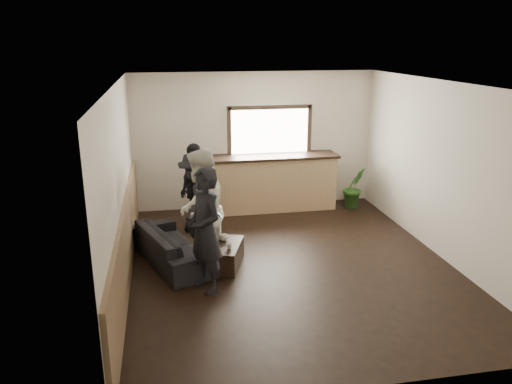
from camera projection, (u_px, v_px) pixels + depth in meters
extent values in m
cube|color=black|center=(289.00, 264.00, 7.90)|extent=(5.00, 6.00, 0.01)
cube|color=silver|center=(293.00, 84.00, 7.08)|extent=(5.00, 6.00, 0.01)
cube|color=beige|center=(255.00, 141.00, 10.31)|extent=(5.00, 0.01, 2.80)
cube|color=beige|center=(371.00, 263.00, 4.68)|extent=(5.00, 0.01, 2.80)
cube|color=beige|center=(120.00, 187.00, 7.05)|extent=(0.01, 6.00, 2.80)
cube|color=beige|center=(443.00, 171.00, 7.94)|extent=(0.01, 6.00, 2.80)
cube|color=#8B6C4E|center=(127.00, 243.00, 7.31)|extent=(0.06, 5.90, 1.10)
cube|color=tan|center=(272.00, 184.00, 10.31)|extent=(2.60, 0.60, 1.10)
cube|color=black|center=(272.00, 156.00, 10.15)|extent=(2.70, 0.68, 0.05)
cube|color=white|center=(269.00, 131.00, 10.27)|extent=(1.60, 0.06, 0.90)
cube|color=#3F3326|center=(270.00, 107.00, 10.10)|extent=(1.72, 0.08, 0.08)
cube|color=#3F3326|center=(229.00, 133.00, 10.09)|extent=(0.08, 0.08, 1.06)
cube|color=#3F3326|center=(309.00, 130.00, 10.39)|extent=(0.08, 0.08, 1.06)
imported|color=black|center=(172.00, 245.00, 7.91)|extent=(1.35, 2.03, 0.55)
cube|color=black|center=(225.00, 255.00, 7.78)|extent=(0.70, 0.93, 0.36)
imported|color=silver|center=(224.00, 238.00, 7.85)|extent=(0.14, 0.14, 0.10)
imported|color=silver|center=(229.00, 246.00, 7.55)|extent=(0.09, 0.09, 0.08)
imported|color=#2D6623|center=(354.00, 187.00, 10.46)|extent=(0.56, 0.49, 0.86)
imported|color=black|center=(205.00, 230.00, 6.86)|extent=(0.67, 0.77, 1.78)
cube|color=black|center=(219.00, 214.00, 6.93)|extent=(0.11, 0.10, 0.12)
cube|color=white|center=(219.00, 214.00, 6.93)|extent=(0.10, 0.09, 0.11)
imported|color=silver|center=(201.00, 210.00, 7.54)|extent=(0.93, 1.07, 1.87)
cube|color=black|center=(215.00, 207.00, 7.51)|extent=(0.11, 0.09, 0.12)
cube|color=white|center=(215.00, 207.00, 7.50)|extent=(0.09, 0.08, 0.11)
imported|color=black|center=(197.00, 200.00, 8.38)|extent=(0.91, 1.20, 1.65)
cube|color=black|center=(209.00, 190.00, 8.30)|extent=(0.11, 0.10, 0.12)
cube|color=white|center=(210.00, 190.00, 8.30)|extent=(0.09, 0.08, 0.11)
imported|color=black|center=(196.00, 187.00, 9.09)|extent=(0.88, 1.02, 1.65)
cube|color=black|center=(206.00, 158.00, 8.83)|extent=(0.12, 0.11, 0.12)
cube|color=white|center=(206.00, 158.00, 8.83)|extent=(0.10, 0.10, 0.11)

